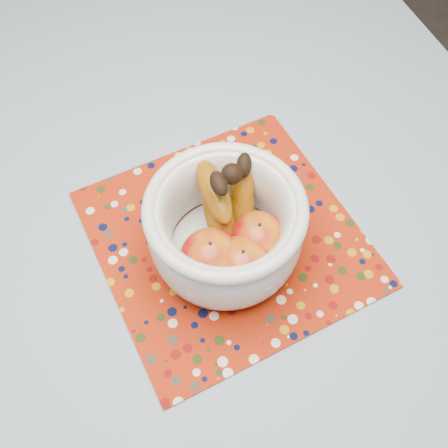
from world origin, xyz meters
The scene contains 4 objects.
table centered at (0.00, 0.00, 0.67)m, with size 1.20×1.20×0.75m.
tablecloth centered at (0.00, 0.00, 0.76)m, with size 1.32×1.32×0.01m, color slate.
placemat centered at (0.07, -0.10, 0.76)m, with size 0.40×0.40×0.00m, color #991E08.
fruit_bowl centered at (0.06, -0.13, 0.84)m, with size 0.23×0.24×0.18m.
Camera 1 is at (-0.09, -0.50, 1.50)m, focal length 42.00 mm.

